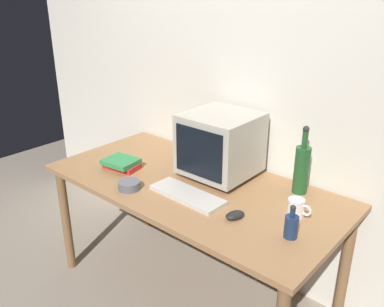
% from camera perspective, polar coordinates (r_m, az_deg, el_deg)
% --- Properties ---
extents(ground_plane, '(6.00, 6.00, 0.00)m').
position_cam_1_polar(ground_plane, '(2.71, 0.00, -18.63)').
color(ground_plane, gray).
extents(back_wall, '(4.00, 0.08, 2.50)m').
position_cam_1_polar(back_wall, '(2.48, 7.27, 9.87)').
color(back_wall, silver).
rests_on(back_wall, ground).
extents(desk, '(1.69, 0.82, 0.76)m').
position_cam_1_polar(desk, '(2.32, 0.00, -6.01)').
color(desk, '#9E7047').
rests_on(desk, ground).
extents(crt_monitor, '(0.38, 0.39, 0.37)m').
position_cam_1_polar(crt_monitor, '(2.31, 3.95, 1.28)').
color(crt_monitor, '#B2AD9E').
rests_on(crt_monitor, desk).
extents(keyboard, '(0.42, 0.16, 0.02)m').
position_cam_1_polar(keyboard, '(2.14, -0.66, -5.80)').
color(keyboard, beige).
rests_on(keyboard, desk).
extents(computer_mouse, '(0.09, 0.11, 0.04)m').
position_cam_1_polar(computer_mouse, '(1.96, 6.01, -8.53)').
color(computer_mouse, black).
rests_on(computer_mouse, desk).
extents(bottle_tall, '(0.08, 0.08, 0.37)m').
position_cam_1_polar(bottle_tall, '(2.21, 15.04, -1.96)').
color(bottle_tall, '#1E4C23').
rests_on(bottle_tall, desk).
extents(bottle_short, '(0.06, 0.06, 0.16)m').
position_cam_1_polar(bottle_short, '(1.85, 13.66, -9.72)').
color(bottle_short, navy).
rests_on(bottle_short, desk).
extents(book_stack, '(0.22, 0.19, 0.06)m').
position_cam_1_polar(book_stack, '(2.49, -9.80, -1.40)').
color(book_stack, red).
rests_on(book_stack, desk).
extents(mug, '(0.12, 0.08, 0.09)m').
position_cam_1_polar(mug, '(2.02, 14.34, -7.34)').
color(mug, white).
rests_on(mug, desk).
extents(cd_spindle, '(0.12, 0.12, 0.04)m').
position_cam_1_polar(cd_spindle, '(2.24, -8.75, -4.40)').
color(cd_spindle, '#595B66').
rests_on(cd_spindle, desk).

